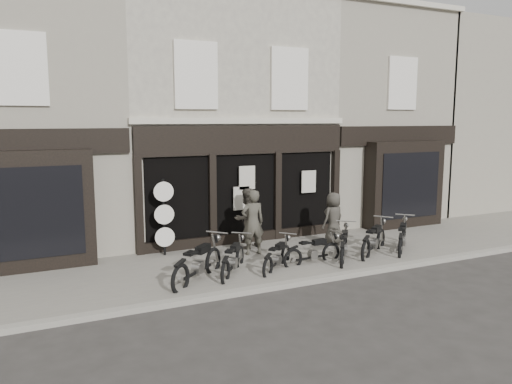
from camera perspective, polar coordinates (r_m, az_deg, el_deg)
name	(u,v)px	position (r m, az deg, el deg)	size (l,w,h in m)	color
ground_plane	(289,269)	(13.92, 3.82, -8.82)	(90.00, 90.00, 0.00)	#2D2B28
pavement	(274,259)	(14.66, 2.09, -7.67)	(30.00, 4.20, 0.12)	slate
kerb	(313,280)	(12.88, 6.58, -9.99)	(30.00, 0.25, 0.13)	gray
central_building	(212,120)	(18.72, -5.08, 8.24)	(7.30, 6.22, 8.34)	#B7B29D
neighbour_left	(23,121)	(17.49, -25.08, 7.35)	(5.60, 6.73, 8.34)	gray
neighbour_right	(353,121)	(21.72, 11.03, 8.02)	(5.60, 6.73, 8.34)	gray
filler_right	(487,119)	(27.42, 24.87, 7.57)	(11.00, 6.00, 8.20)	gray
motorcycle_0	(198,266)	(12.69, -6.62, -8.45)	(1.95, 1.77, 1.14)	black
motorcycle_1	(233,262)	(13.18, -2.63, -8.01)	(1.48, 1.77, 1.00)	black
motorcycle_2	(277,259)	(13.57, 2.45, -7.67)	(1.58, 1.42, 0.92)	black
motorcycle_3	(313,254)	(14.14, 6.53, -7.04)	(1.93, 0.53, 0.92)	black
motorcycle_4	(344,248)	(14.67, 10.01, -6.35)	(1.57, 1.85, 1.05)	black
motorcycle_5	(374,243)	(15.43, 13.31, -5.66)	(1.96, 1.53, 1.08)	black
motorcycle_6	(402,240)	(16.05, 16.37, -5.27)	(1.75, 1.73, 1.06)	black
man_left	(253,222)	(14.74, -0.38, -3.47)	(0.70, 0.46, 1.93)	#403D35
man_centre	(247,218)	(15.46, -1.07, -3.03)	(0.91, 0.71, 1.87)	#443F37
man_right	(333,218)	(16.14, 8.83, -3.00)	(0.82, 0.53, 1.68)	#38352E
advert_sign_post	(164,221)	(14.84, -10.45, -3.23)	(0.58, 0.37, 2.39)	black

